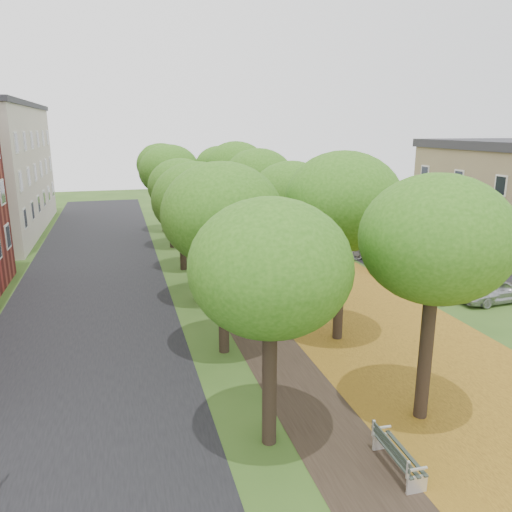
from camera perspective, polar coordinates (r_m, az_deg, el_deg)
ground at (r=15.54m, az=9.72°, el=-18.94°), size 120.00×120.00×0.00m
street_asphalt at (r=28.00m, az=-18.28°, el=-3.90°), size 8.00×70.00×0.01m
footpath at (r=28.55m, az=-3.09°, el=-2.80°), size 3.20×70.00×0.01m
leaf_verge at (r=29.97m, az=6.29°, el=-2.02°), size 7.50×70.00×0.01m
parking_lot at (r=34.76m, az=18.80°, el=-0.40°), size 9.00×16.00×0.01m
tree_row_west at (r=27.06m, az=-7.83°, el=7.47°), size 4.21×34.21×7.06m
tree_row_east at (r=28.11m, az=1.99°, el=7.86°), size 4.21×34.21×7.06m
bench at (r=14.09m, az=15.77°, el=-20.95°), size 0.60×1.92×0.90m
car_silver at (r=27.58m, az=25.61°, el=-3.47°), size 3.95×1.76×1.32m
car_red at (r=31.90m, az=16.82°, el=-0.18°), size 4.53×1.71×1.47m
car_grey at (r=33.27m, az=17.00°, el=0.38°), size 5.32×3.02×1.45m
car_white at (r=34.92m, az=13.69°, el=1.27°), size 5.49×3.00×1.46m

